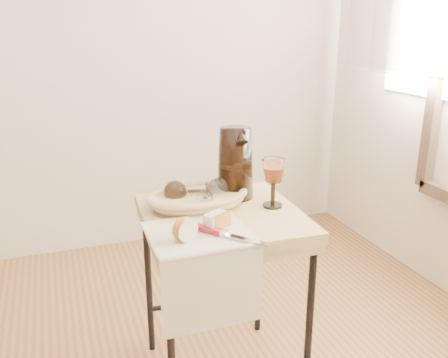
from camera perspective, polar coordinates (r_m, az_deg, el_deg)
name	(u,v)px	position (r m, az deg, el deg)	size (l,w,h in m)	color
side_table	(222,298)	(1.72, -0.23, -13.97)	(0.51, 0.51, 0.64)	olive
tea_towel	(198,233)	(1.41, -3.07, -6.43)	(0.29, 0.26, 0.01)	beige
bread_basket	(198,199)	(1.62, -3.12, -2.44)	(0.31, 0.21, 0.05)	tan
goblet_lying_a	(189,191)	(1.61, -4.21, -1.47)	(0.13, 0.08, 0.08)	#39291D
goblet_lying_b	(212,192)	(1.60, -1.39, -1.60)	(0.12, 0.07, 0.07)	white
pitcher	(235,163)	(1.67, 1.35, 1.91)	(0.17, 0.25, 0.29)	black
wine_goblet	(273,183)	(1.60, 5.87, -0.44)	(0.08, 0.08, 0.17)	white
apple_half	(183,228)	(1.36, -4.86, -5.86)	(0.07, 0.04, 0.07)	#B52411
apple_wedge	(216,221)	(1.43, -0.98, -4.96)	(0.07, 0.04, 0.05)	beige
table_knife	(227,234)	(1.38, 0.36, -6.50)	(0.24, 0.03, 0.02)	silver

